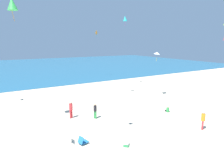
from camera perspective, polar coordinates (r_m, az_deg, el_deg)
name	(u,v)px	position (r m, az deg, el deg)	size (l,w,h in m)	color
ground_plane	(103,121)	(18.63, -2.55, -12.38)	(120.00, 120.00, 0.00)	beige
ocean_water	(31,67)	(62.79, -22.85, 3.12)	(120.00, 60.00, 0.05)	#236084
beach_chair_far_left	(83,141)	(14.85, -8.67, -17.73)	(0.79, 0.69, 0.61)	#2370B2
cooler_box	(126,144)	(14.61, 4.14, -18.70)	(0.61, 0.63, 0.25)	#339956
person_1	(168,110)	(21.60, 16.06, -8.84)	(0.36, 0.55, 0.65)	green
person_2	(71,109)	(19.35, -12.02, -8.64)	(0.45, 0.45, 1.68)	red
person_3	(203,119)	(18.28, 25.24, -10.76)	(0.44, 0.44, 1.61)	red
person_4	(95,110)	(18.94, -5.00, -9.20)	(0.40, 0.40, 1.50)	green
kite_orange	(96,33)	(40.56, -4.64, 13.28)	(0.79, 0.67, 1.26)	orange
kite_green	(12,4)	(18.08, -27.37, 18.93)	(1.13, 1.12, 1.81)	green
kite_white	(157,53)	(25.93, 13.13, 7.30)	(1.04, 0.94, 1.17)	white
kite_teal	(125,19)	(32.39, 3.85, 17.21)	(0.96, 0.98, 1.57)	#1EADAD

